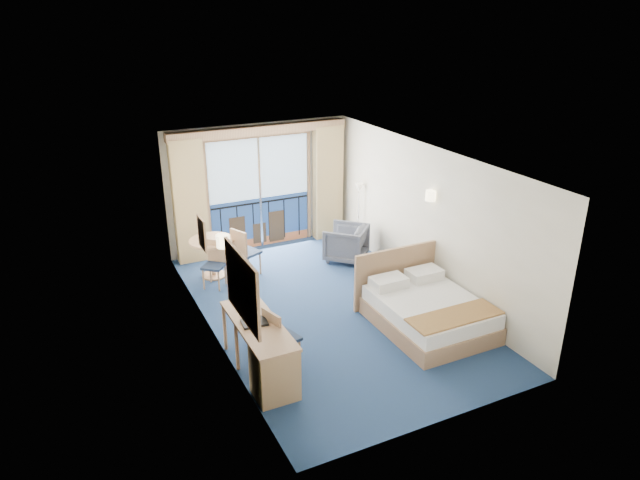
{
  "coord_description": "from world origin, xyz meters",
  "views": [
    {
      "loc": [
        -3.93,
        -7.84,
        4.87
      ],
      "look_at": [
        -0.03,
        0.2,
        1.24
      ],
      "focal_mm": 32.0,
      "sensor_mm": 36.0,
      "label": 1
    }
  ],
  "objects": [
    {
      "name": "table_chair_b",
      "position": [
        -1.46,
        1.76,
        0.5
      ],
      "size": [
        0.54,
        0.54,
        0.88
      ],
      "rotation": [
        0.0,
        0.0,
        -0.7
      ],
      "color": "#1D2B44",
      "rests_on": "ground"
    },
    {
      "name": "mirror",
      "position": [
        -1.97,
        -1.5,
        1.55
      ],
      "size": [
        0.05,
        1.25,
        0.95
      ],
      "color": "tan",
      "rests_on": "room_walls"
    },
    {
      "name": "wall_print",
      "position": [
        -1.97,
        0.45,
        1.6
      ],
      "size": [
        0.04,
        0.42,
        0.52
      ],
      "color": "tan",
      "rests_on": "room_walls"
    },
    {
      "name": "desk",
      "position": [
        -1.7,
        -1.71,
        0.44
      ],
      "size": [
        0.59,
        1.71,
        0.8
      ],
      "color": "tan",
      "rests_on": "ground"
    },
    {
      "name": "sconce_right",
      "position": [
        1.94,
        -0.15,
        1.85
      ],
      "size": [
        0.18,
        0.18,
        0.18
      ],
      "primitive_type": "cylinder",
      "color": "beige",
      "rests_on": "room_walls"
    },
    {
      "name": "curtain_left",
      "position": [
        -1.55,
        3.07,
        1.28
      ],
      "size": [
        0.65,
        0.22,
        2.55
      ],
      "primitive_type": "cube",
      "color": "tan",
      "rests_on": "room_walls"
    },
    {
      "name": "pelmet",
      "position": [
        0.0,
        3.1,
        2.58
      ],
      "size": [
        3.8,
        0.25,
        0.18
      ],
      "primitive_type": "cube",
      "color": "tan",
      "rests_on": "room_walls"
    },
    {
      "name": "folder",
      "position": [
        -1.74,
        -1.22,
        0.82
      ],
      "size": [
        0.37,
        0.29,
        0.03
      ],
      "primitive_type": "cube",
      "rotation": [
        0.0,
        0.0,
        -0.09
      ],
      "color": "black",
      "rests_on": "desk"
    },
    {
      "name": "armchair",
      "position": [
        1.3,
        1.73,
        0.37
      ],
      "size": [
        1.14,
        1.14,
        0.74
      ],
      "primitive_type": "imported",
      "rotation": [
        0.0,
        0.0,
        3.93
      ],
      "color": "#444752",
      "rests_on": "ground"
    },
    {
      "name": "curtain_right",
      "position": [
        1.55,
        3.07,
        1.28
      ],
      "size": [
        0.65,
        0.22,
        2.55
      ],
      "primitive_type": "cube",
      "color": "tan",
      "rests_on": "room_walls"
    },
    {
      "name": "room_walls",
      "position": [
        0.0,
        0.0,
        1.78
      ],
      "size": [
        4.04,
        6.54,
        2.72
      ],
      "color": "beige",
      "rests_on": "ground"
    },
    {
      "name": "bed",
      "position": [
        1.22,
        -1.22,
        0.29
      ],
      "size": [
        1.67,
        1.99,
        1.05
      ],
      "color": "tan",
      "rests_on": "ground"
    },
    {
      "name": "nightstand",
      "position": [
        1.79,
        0.25,
        0.25
      ],
      "size": [
        0.38,
        0.37,
        0.5
      ],
      "primitive_type": "cube",
      "color": "#A38A56",
      "rests_on": "ground"
    },
    {
      "name": "table_chair_a",
      "position": [
        -0.85,
        1.89,
        0.56
      ],
      "size": [
        0.57,
        0.57,
        0.99
      ],
      "rotation": [
        0.0,
        0.0,
        2.0
      ],
      "color": "#1D2B44",
      "rests_on": "ground"
    },
    {
      "name": "phone",
      "position": [
        1.83,
        0.29,
        0.54
      ],
      "size": [
        0.2,
        0.17,
        0.08
      ],
      "primitive_type": "cube",
      "rotation": [
        0.0,
        0.0,
        0.22
      ],
      "color": "beige",
      "rests_on": "nightstand"
    },
    {
      "name": "floor_lamp",
      "position": [
        1.88,
        2.24,
        1.09
      ],
      "size": [
        0.2,
        0.2,
        1.43
      ],
      "color": "silver",
      "rests_on": "ground"
    },
    {
      "name": "floor",
      "position": [
        0.0,
        0.0,
        0.0
      ],
      "size": [
        6.5,
        6.5,
        0.0
      ],
      "primitive_type": "plane",
      "color": "navy",
      "rests_on": "ground"
    },
    {
      "name": "round_table",
      "position": [
        -1.4,
        2.16,
        0.58
      ],
      "size": [
        0.85,
        0.85,
        0.77
      ],
      "color": "tan",
      "rests_on": "ground"
    },
    {
      "name": "sconce_left",
      "position": [
        -1.94,
        -0.6,
        1.85
      ],
      "size": [
        0.18,
        0.18,
        0.18
      ],
      "primitive_type": "cylinder",
      "color": "beige",
      "rests_on": "room_walls"
    },
    {
      "name": "desk_chair",
      "position": [
        -1.41,
        -1.26,
        0.54
      ],
      "size": [
        0.52,
        0.51,
        0.96
      ],
      "rotation": [
        0.0,
        0.0,
        1.85
      ],
      "color": "#1D2B44",
      "rests_on": "ground"
    },
    {
      "name": "balcony_door",
      "position": [
        -0.01,
        3.22,
        1.14
      ],
      "size": [
        2.36,
        0.03,
        2.52
      ],
      "color": "navy",
      "rests_on": "room_walls"
    },
    {
      "name": "desk_lamp",
      "position": [
        -1.76,
        -0.62,
        1.17
      ],
      "size": [
        0.13,
        0.13,
        0.49
      ],
      "color": "silver",
      "rests_on": "desk"
    }
  ]
}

